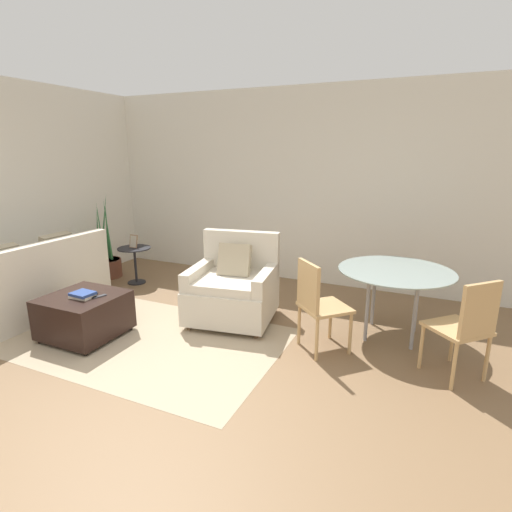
{
  "coord_description": "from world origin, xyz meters",
  "views": [
    {
      "loc": [
        1.85,
        -2.12,
        1.89
      ],
      "look_at": [
        0.08,
        1.8,
        0.75
      ],
      "focal_mm": 28.0,
      "sensor_mm": 36.0,
      "label": 1
    }
  ],
  "objects": [
    {
      "name": "wall_left",
      "position": [
        -3.04,
        1.5,
        1.38
      ],
      "size": [
        0.06,
        12.0,
        2.75
      ],
      "color": "silver",
      "rests_on": "ground_plane"
    },
    {
      "name": "couch",
      "position": [
        -2.45,
        0.83,
        0.31
      ],
      "size": [
        0.93,
        1.78,
        0.9
      ],
      "color": "beige",
      "rests_on": "ground_plane"
    },
    {
      "name": "tv_remote_primary",
      "position": [
        -1.17,
        0.69,
        0.46
      ],
      "size": [
        0.08,
        0.14,
        0.01
      ],
      "color": "#333338",
      "rests_on": "ottoman"
    },
    {
      "name": "potted_plant",
      "position": [
        -2.67,
        2.3,
        0.23
      ],
      "size": [
        0.44,
        0.44,
        1.29
      ],
      "color": "brown",
      "rests_on": "ground_plane"
    },
    {
      "name": "side_table",
      "position": [
        -2.06,
        2.25,
        0.38
      ],
      "size": [
        0.47,
        0.47,
        0.53
      ],
      "color": "black",
      "rests_on": "ground_plane"
    },
    {
      "name": "tv_remote_secondary",
      "position": [
        -1.24,
        0.7,
        0.46
      ],
      "size": [
        0.13,
        0.15,
        0.01
      ],
      "color": "black",
      "rests_on": "ottoman"
    },
    {
      "name": "ottoman",
      "position": [
        -1.36,
        0.65,
        0.25
      ],
      "size": [
        0.73,
        0.72,
        0.45
      ],
      "color": "black",
      "rests_on": "ground_plane"
    },
    {
      "name": "wall_back",
      "position": [
        0.0,
        3.4,
        1.38
      ],
      "size": [
        12.0,
        0.06,
        2.75
      ],
      "color": "silver",
      "rests_on": "ground_plane"
    },
    {
      "name": "dining_table",
      "position": [
        1.55,
        1.97,
        0.65
      ],
      "size": [
        1.14,
        1.14,
        0.72
      ],
      "color": "#8C9E99",
      "rests_on": "ground_plane"
    },
    {
      "name": "book_stack",
      "position": [
        -1.31,
        0.61,
        0.48
      ],
      "size": [
        0.23,
        0.19,
        0.06
      ],
      "color": "beige",
      "rests_on": "ottoman"
    },
    {
      "name": "ground_plane",
      "position": [
        0.0,
        0.0,
        0.0
      ],
      "size": [
        20.0,
        20.0,
        0.0
      ],
      "primitive_type": "plane",
      "color": "brown"
    },
    {
      "name": "armchair",
      "position": [
        -0.15,
        1.68,
        0.37
      ],
      "size": [
        1.04,
        1.0,
        0.98
      ],
      "color": "beige",
      "rests_on": "ground_plane"
    },
    {
      "name": "picture_frame",
      "position": [
        -2.06,
        2.25,
        0.63
      ],
      "size": [
        0.13,
        0.07,
        0.19
      ],
      "color": "#8C6647",
      "rests_on": "side_table"
    },
    {
      "name": "area_rug",
      "position": [
        -0.75,
        0.84,
        0.0
      ],
      "size": [
        2.8,
        1.77,
        0.01
      ],
      "color": "tan",
      "rests_on": "ground_plane"
    },
    {
      "name": "dining_chair_near_left",
      "position": [
        0.92,
        1.34,
        0.52
      ],
      "size": [
        0.59,
        0.59,
        0.9
      ],
      "color": "tan",
      "rests_on": "ground_plane"
    },
    {
      "name": "dining_chair_near_right",
      "position": [
        2.18,
        1.34,
        0.52
      ],
      "size": [
        0.59,
        0.59,
        0.9
      ],
      "color": "tan",
      "rests_on": "ground_plane"
    }
  ]
}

